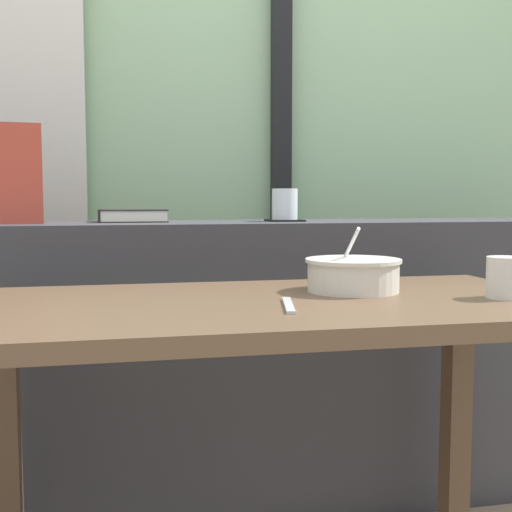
{
  "coord_description": "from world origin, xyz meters",
  "views": [
    {
      "loc": [
        -0.42,
        -1.34,
        0.91
      ],
      "look_at": [
        -0.05,
        0.37,
        0.75
      ],
      "focal_mm": 47.3,
      "sensor_mm": 36.0,
      "label": 1
    }
  ],
  "objects_px": {
    "fork_utensil": "(288,305)",
    "coaster_square": "(285,220)",
    "juice_glass": "(285,206)",
    "closed_book": "(132,216)",
    "ceramic_mug": "(506,277)",
    "soup_bowl": "(353,275)",
    "breakfast_table": "(273,354)"
  },
  "relations": [
    {
      "from": "closed_book",
      "to": "fork_utensil",
      "type": "height_order",
      "value": "closed_book"
    },
    {
      "from": "ceramic_mug",
      "to": "fork_utensil",
      "type": "bearing_deg",
      "value": -178.93
    },
    {
      "from": "coaster_square",
      "to": "closed_book",
      "type": "xyz_separation_m",
      "value": [
        -0.43,
        0.05,
        0.01
      ]
    },
    {
      "from": "fork_utensil",
      "to": "ceramic_mug",
      "type": "distance_m",
      "value": 0.46
    },
    {
      "from": "juice_glass",
      "to": "fork_utensil",
      "type": "distance_m",
      "value": 0.71
    },
    {
      "from": "ceramic_mug",
      "to": "breakfast_table",
      "type": "bearing_deg",
      "value": 170.44
    },
    {
      "from": "ceramic_mug",
      "to": "juice_glass",
      "type": "bearing_deg",
      "value": 113.86
    },
    {
      "from": "breakfast_table",
      "to": "soup_bowl",
      "type": "relative_size",
      "value": 5.8
    },
    {
      "from": "juice_glass",
      "to": "ceramic_mug",
      "type": "bearing_deg",
      "value": -66.14
    },
    {
      "from": "juice_glass",
      "to": "ceramic_mug",
      "type": "height_order",
      "value": "juice_glass"
    },
    {
      "from": "juice_glass",
      "to": "closed_book",
      "type": "distance_m",
      "value": 0.44
    },
    {
      "from": "coaster_square",
      "to": "soup_bowl",
      "type": "distance_m",
      "value": 0.51
    },
    {
      "from": "juice_glass",
      "to": "fork_utensil",
      "type": "bearing_deg",
      "value": -104.2
    },
    {
      "from": "soup_bowl",
      "to": "fork_utensil",
      "type": "height_order",
      "value": "soup_bowl"
    },
    {
      "from": "coaster_square",
      "to": "fork_utensil",
      "type": "distance_m",
      "value": 0.7
    },
    {
      "from": "soup_bowl",
      "to": "juice_glass",
      "type": "bearing_deg",
      "value": 92.51
    },
    {
      "from": "juice_glass",
      "to": "ceramic_mug",
      "type": "xyz_separation_m",
      "value": [
        0.29,
        -0.66,
        -0.14
      ]
    },
    {
      "from": "soup_bowl",
      "to": "ceramic_mug",
      "type": "distance_m",
      "value": 0.31
    },
    {
      "from": "fork_utensil",
      "to": "soup_bowl",
      "type": "bearing_deg",
      "value": 53.31
    },
    {
      "from": "fork_utensil",
      "to": "coaster_square",
      "type": "bearing_deg",
      "value": 87.73
    },
    {
      "from": "closed_book",
      "to": "ceramic_mug",
      "type": "relative_size",
      "value": 1.7
    },
    {
      "from": "juice_glass",
      "to": "breakfast_table",
      "type": "bearing_deg",
      "value": -106.88
    },
    {
      "from": "fork_utensil",
      "to": "juice_glass",
      "type": "bearing_deg",
      "value": 87.73
    },
    {
      "from": "ceramic_mug",
      "to": "closed_book",
      "type": "bearing_deg",
      "value": 135.39
    },
    {
      "from": "coaster_square",
      "to": "ceramic_mug",
      "type": "distance_m",
      "value": 0.73
    },
    {
      "from": "soup_bowl",
      "to": "ceramic_mug",
      "type": "bearing_deg",
      "value": -30.62
    },
    {
      "from": "breakfast_table",
      "to": "soup_bowl",
      "type": "height_order",
      "value": "soup_bowl"
    },
    {
      "from": "ceramic_mug",
      "to": "coaster_square",
      "type": "bearing_deg",
      "value": 113.86
    },
    {
      "from": "closed_book",
      "to": "fork_utensil",
      "type": "bearing_deg",
      "value": -70.09
    },
    {
      "from": "soup_bowl",
      "to": "fork_utensil",
      "type": "xyz_separation_m",
      "value": [
        -0.19,
        -0.17,
        -0.03
      ]
    },
    {
      "from": "breakfast_table",
      "to": "coaster_square",
      "type": "distance_m",
      "value": 0.66
    },
    {
      "from": "closed_book",
      "to": "fork_utensil",
      "type": "distance_m",
      "value": 0.78
    }
  ]
}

